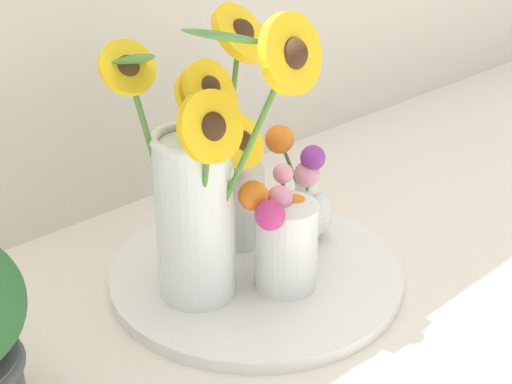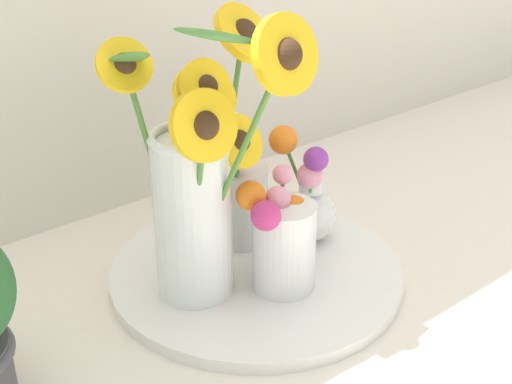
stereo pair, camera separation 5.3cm
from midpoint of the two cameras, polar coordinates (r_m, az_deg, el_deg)
name	(u,v)px [view 2 (the right image)]	position (r m, az deg, el deg)	size (l,w,h in m)	color
ground_plane	(287,307)	(0.95, 4.10, -9.18)	(6.00, 6.00, 0.00)	silver
serving_tray	(256,273)	(0.99, 1.55, -6.49)	(0.40, 0.40, 0.02)	white
mason_jar_sunflowers	(200,181)	(0.87, -2.75, 0.85)	(0.27, 0.20, 0.38)	silver
vase_small_center	(282,237)	(0.92, 3.74, -3.64)	(0.10, 0.08, 0.16)	white
vase_bulb_right	(308,199)	(1.03, 5.66, -0.61)	(0.09, 0.08, 0.18)	white
vase_small_back	(237,191)	(1.02, 0.01, 0.06)	(0.09, 0.10, 0.19)	white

